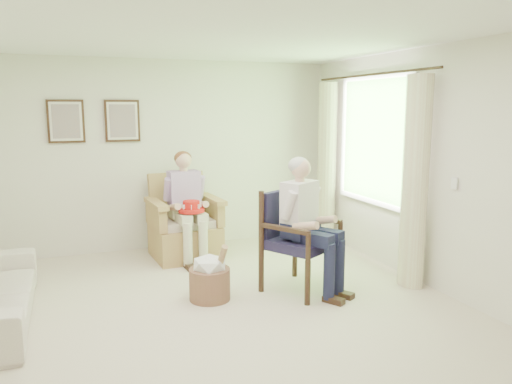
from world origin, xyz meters
TOP-DOWN VIEW (x-y plane):
  - floor at (0.00, 0.00)m, footprint 5.50×5.50m
  - back_wall at (0.00, 2.75)m, footprint 5.00×0.04m
  - front_wall at (0.00, -2.75)m, footprint 5.00×0.04m
  - right_wall at (2.50, 0.00)m, footprint 0.04×5.50m
  - ceiling at (0.00, 0.00)m, footprint 5.00×5.50m
  - window at (2.46, 1.20)m, footprint 0.13×2.50m
  - curtain_left at (2.33, 0.22)m, footprint 0.34×0.34m
  - curtain_right at (2.33, 2.18)m, footprint 0.34×0.34m
  - framed_print_left at (-1.15, 2.71)m, footprint 0.45×0.05m
  - framed_print_right at (-0.45, 2.71)m, footprint 0.45×0.05m
  - wicker_armchair at (0.23, 2.19)m, footprint 0.85×0.85m
  - wood_armchair at (1.13, 0.62)m, footprint 0.69×0.65m
  - person_wicker at (0.23, 2.04)m, footprint 0.40×0.63m
  - person_dark at (1.13, 0.45)m, footprint 0.40×0.63m
  - red_hat at (0.25, 1.84)m, footprint 0.33×0.33m
  - hatbox at (0.13, 0.60)m, footprint 0.50×0.50m

SIDE VIEW (x-z plane):
  - floor at x=0.00m, z-range 0.00..0.00m
  - hatbox at x=0.13m, z-range -0.07..0.55m
  - wicker_armchair at x=0.23m, z-range -0.20..0.89m
  - wood_armchair at x=1.13m, z-range 0.05..1.11m
  - red_hat at x=0.25m, z-range 0.65..0.79m
  - person_wicker at x=0.23m, z-range 0.12..1.50m
  - person_dark at x=1.13m, z-range 0.13..1.55m
  - curtain_left at x=2.33m, z-range 0.00..2.30m
  - curtain_right at x=2.33m, z-range 0.00..2.30m
  - back_wall at x=0.00m, z-range 0.00..2.60m
  - front_wall at x=0.00m, z-range 0.00..2.60m
  - right_wall at x=2.50m, z-range 0.00..2.60m
  - window at x=2.46m, z-range 0.77..2.40m
  - framed_print_left at x=-1.15m, z-range 1.51..2.06m
  - framed_print_right at x=-0.45m, z-range 1.51..2.06m
  - ceiling at x=0.00m, z-range 2.59..2.61m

